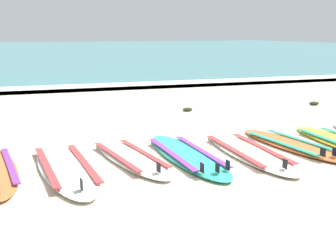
# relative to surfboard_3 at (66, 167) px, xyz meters

# --- Properties ---
(ground_plane) EXTENTS (80.00, 80.00, 0.00)m
(ground_plane) POSITION_rel_surfboard_3_xyz_m (1.51, -0.20, -0.04)
(ground_plane) COLOR beige
(sea) EXTENTS (80.00, 60.00, 0.10)m
(sea) POSITION_rel_surfboard_3_xyz_m (1.51, 36.98, 0.01)
(sea) COLOR teal
(sea) RESTS_ON ground
(wave_foam_strip) EXTENTS (80.00, 0.94, 0.11)m
(wave_foam_strip) POSITION_rel_surfboard_3_xyz_m (1.51, 7.45, 0.02)
(wave_foam_strip) COLOR white
(wave_foam_strip) RESTS_ON ground
(surfboard_3) EXTENTS (0.75, 2.45, 0.18)m
(surfboard_3) POSITION_rel_surfboard_3_xyz_m (0.00, 0.00, 0.00)
(surfboard_3) COLOR white
(surfboard_3) RESTS_ON ground
(surfboard_4) EXTENTS (0.84, 2.16, 0.18)m
(surfboard_4) POSITION_rel_surfboard_3_xyz_m (0.83, 0.16, 0.00)
(surfboard_4) COLOR white
(surfboard_4) RESTS_ON ground
(surfboard_5) EXTENTS (0.63, 2.34, 0.18)m
(surfboard_5) POSITION_rel_surfboard_3_xyz_m (1.55, 0.03, 0.00)
(surfboard_5) COLOR #2DB793
(surfboard_5) RESTS_ON ground
(surfboard_6) EXTENTS (0.65, 2.37, 0.18)m
(surfboard_6) POSITION_rel_surfboard_3_xyz_m (2.39, -0.07, 0.00)
(surfboard_6) COLOR silver
(surfboard_6) RESTS_ON ground
(surfboard_7) EXTENTS (0.77, 2.16, 0.18)m
(surfboard_7) POSITION_rel_surfboard_3_xyz_m (3.16, 0.07, 0.00)
(surfboard_7) COLOR orange
(surfboard_7) RESTS_ON ground
(seaweed_clump_near_shoreline) EXTENTS (0.23, 0.18, 0.08)m
(seaweed_clump_near_shoreline) POSITION_rel_surfboard_3_xyz_m (5.80, 3.10, 0.00)
(seaweed_clump_near_shoreline) COLOR #2D381E
(seaweed_clump_near_shoreline) RESTS_ON ground
(seaweed_clump_mid_sand) EXTENTS (0.21, 0.17, 0.07)m
(seaweed_clump_mid_sand) POSITION_rel_surfboard_3_xyz_m (2.83, 3.28, 0.00)
(seaweed_clump_mid_sand) COLOR #2D381E
(seaweed_clump_mid_sand) RESTS_ON ground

